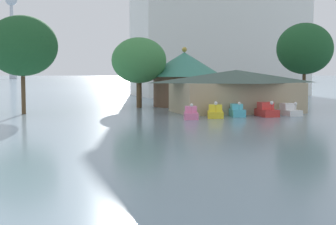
% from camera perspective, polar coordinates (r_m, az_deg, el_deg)
% --- Properties ---
extents(pedal_boat_pink, '(1.94, 2.69, 1.60)m').
position_cam_1_polar(pedal_boat_pink, '(49.01, 2.66, -0.15)').
color(pedal_boat_pink, pink).
rests_on(pedal_boat_pink, ground).
extents(pedal_boat_yellow, '(2.46, 3.24, 1.72)m').
position_cam_1_polar(pedal_boat_yellow, '(50.67, 5.49, 0.00)').
color(pedal_boat_yellow, yellow).
rests_on(pedal_boat_yellow, ground).
extents(pedal_boat_cyan, '(1.91, 2.90, 1.59)m').
position_cam_1_polar(pedal_boat_cyan, '(52.30, 7.97, 0.14)').
color(pedal_boat_cyan, '#4CB7CC').
rests_on(pedal_boat_cyan, ground).
extents(pedal_boat_red, '(1.76, 3.01, 1.68)m').
position_cam_1_polar(pedal_boat_red, '(52.93, 11.31, 0.20)').
color(pedal_boat_red, red).
rests_on(pedal_boat_red, ground).
extents(pedal_boat_white, '(1.62, 2.89, 1.49)m').
position_cam_1_polar(pedal_boat_white, '(54.97, 13.80, 0.24)').
color(pedal_boat_white, white).
rests_on(pedal_boat_white, ground).
extents(boathouse, '(15.14, 9.10, 4.91)m').
position_cam_1_polar(boathouse, '(57.82, 7.88, 2.58)').
color(boathouse, tan).
rests_on(boathouse, ground).
extents(green_roof_pavilion, '(10.86, 10.86, 8.10)m').
position_cam_1_polar(green_roof_pavilion, '(67.79, 1.89, 4.24)').
color(green_roof_pavilion, brown).
rests_on(green_roof_pavilion, ground).
extents(shoreline_tree_tall_left, '(7.76, 7.76, 10.88)m').
position_cam_1_polar(shoreline_tree_tall_left, '(57.12, -16.47, 7.39)').
color(shoreline_tree_tall_left, brown).
rests_on(shoreline_tree_tall_left, ground).
extents(shoreline_tree_mid, '(7.19, 7.19, 9.20)m').
position_cam_1_polar(shoreline_tree_mid, '(65.08, -3.37, 6.02)').
color(shoreline_tree_mid, brown).
rests_on(shoreline_tree_mid, ground).
extents(shoreline_tree_right, '(7.77, 7.77, 11.49)m').
position_cam_1_polar(shoreline_tree_right, '(71.72, 15.51, 7.11)').
color(shoreline_tree_right, brown).
rests_on(shoreline_tree_right, ground).
extents(background_building_block, '(34.16, 17.20, 28.91)m').
position_cam_1_polar(background_building_block, '(102.89, 5.83, 10.08)').
color(background_building_block, silver).
rests_on(background_building_block, ground).
extents(distant_broadcast_tower, '(9.17, 9.17, 124.96)m').
position_cam_1_polar(distant_broadcast_tower, '(411.24, -17.62, 10.73)').
color(distant_broadcast_tower, '#B7BCC6').
rests_on(distant_broadcast_tower, ground).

